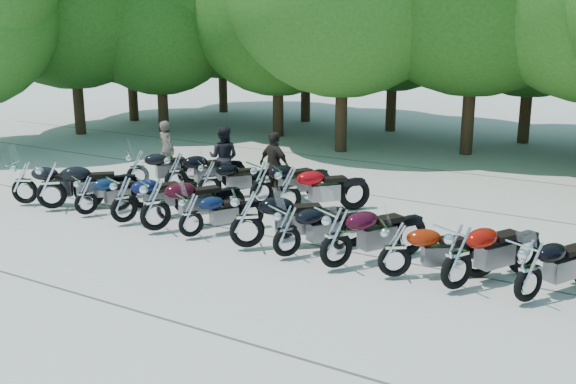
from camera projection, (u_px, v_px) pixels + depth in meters
The scene contains 25 objects.
ground at pixel (250, 260), 13.66m from camera, with size 90.00×90.00×0.00m, color #9F9A8F.
tree_0 at pixel (127, 2), 30.72m from camera, with size 7.50×7.50×9.21m.
tree_1 at pixel (158, 10), 27.69m from camera, with size 6.97×6.97×8.55m.
tree_2 at pixel (278, 3), 26.59m from camera, with size 7.31×7.31×8.97m.
tree_9 at pixel (221, 2), 33.60m from camera, with size 7.59×7.59×9.32m.
motorcycle_0 at pixel (24, 181), 17.41m from camera, with size 0.72×2.37×1.34m, color black, non-canonical shape.
motorcycle_1 at pixel (51, 184), 16.92m from camera, with size 0.78×2.56×1.45m, color black, non-canonical shape.
motorcycle_2 at pixel (86, 194), 16.49m from camera, with size 0.62×2.04×1.16m, color #0C1D38, non-canonical shape.
motorcycle_3 at pixel (123, 198), 15.81m from camera, with size 0.71×2.33×1.32m, color #0D123C, non-canonical shape.
motorcycle_4 at pixel (155, 203), 15.18m from camera, with size 0.77×2.54×1.43m, color black, non-canonical shape.
motorcycle_5 at pixel (191, 214), 14.82m from camera, with size 0.63×2.05×1.16m, color black, non-canonical shape.
motorcycle_6 at pixel (247, 218), 14.04m from camera, with size 0.78×2.57×1.45m, color black, non-canonical shape.
motorcycle_7 at pixel (287, 230), 13.56m from camera, with size 0.68×2.24×1.27m, color black, non-canonical shape.
motorcycle_8 at pixel (336, 236), 12.92m from camera, with size 0.77×2.52×1.42m, color #320615, non-canonical shape.
motorcycle_9 at pixel (395, 248), 12.50m from camera, with size 0.68×2.22×1.25m, color maroon, non-canonical shape.
motorcycle_10 at pixel (457, 255), 11.89m from camera, with size 0.76×2.50×1.41m, color #8A0C05, non-canonical shape.
motorcycle_11 at pixel (529, 269), 11.39m from camera, with size 0.70×2.29×1.29m, color black, non-canonical shape.
motorcycle_14 at pixel (137, 168), 19.11m from camera, with size 0.69×2.26×1.28m, color black, non-canonical shape.
motorcycle_15 at pixel (176, 171), 18.50m from camera, with size 0.72×2.38×1.34m, color black, non-canonical shape.
motorcycle_16 at pixel (209, 178), 18.00m from camera, with size 0.65×2.14×1.21m, color black, non-canonical shape.
motorcycle_17 at pixel (262, 182), 17.21m from camera, with size 0.74×2.42×1.37m, color black, non-canonical shape.
motorcycle_18 at pixel (288, 188), 16.54m from camera, with size 0.76×2.49×1.41m, color #96050B, non-canonical shape.
rider_0 at pixel (167, 149), 20.55m from camera, with size 0.64×0.42×1.75m, color brown.
rider_1 at pixel (224, 157), 19.19m from camera, with size 0.88×0.69×1.81m, color black.
rider_2 at pixel (275, 166), 18.09m from camera, with size 1.07×0.45×1.83m, color black.
Camera 1 is at (7.27, -10.65, 4.79)m, focal length 42.00 mm.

